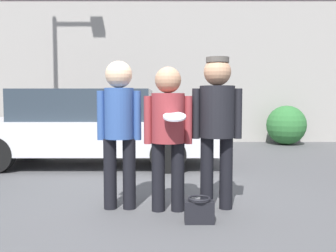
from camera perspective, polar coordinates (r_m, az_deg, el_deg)
ground_plane at (r=4.44m, az=-1.14°, el=-12.41°), size 56.00×56.00×0.00m
storefront_building at (r=11.07m, az=-0.45°, el=9.18°), size 24.00×0.22×4.41m
person_left at (r=4.29m, az=-7.46°, el=0.63°), size 0.50×0.33×1.69m
person_middle_with_frisbee at (r=4.17m, az=0.01°, el=0.00°), size 0.54×0.56×1.62m
person_right at (r=4.28m, az=7.47°, el=1.33°), size 0.57×0.40×1.73m
parked_car_near at (r=7.32m, az=-11.85°, el=-0.18°), size 4.76×1.81×1.44m
shrub at (r=10.83m, az=17.58°, el=0.13°), size 1.08×1.08×1.08m
handbag at (r=3.92m, az=4.77°, el=-12.74°), size 0.30×0.23×0.27m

